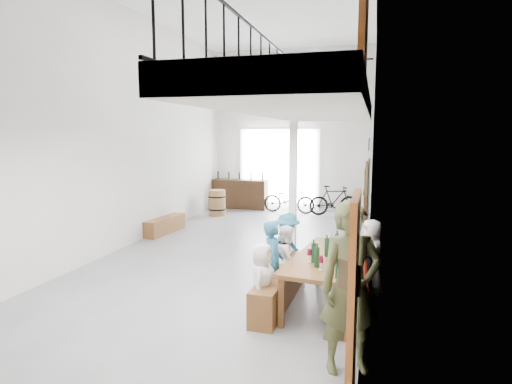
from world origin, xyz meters
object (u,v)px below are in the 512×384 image
(tasting_table, at_px, (327,261))
(bicycle_near, at_px, (289,199))
(bench_inner, at_px, (280,286))
(host_standing, at_px, (351,288))
(serving_counter, at_px, (240,194))
(oak_barrel, at_px, (217,203))
(side_bench, at_px, (165,225))

(tasting_table, distance_m, bicycle_near, 7.86)
(bench_inner, distance_m, host_standing, 2.19)
(bench_inner, distance_m, serving_counter, 8.64)
(host_standing, bearing_deg, oak_barrel, 98.55)
(oak_barrel, distance_m, bicycle_near, 2.42)
(side_bench, bearing_deg, serving_counter, 79.93)
(tasting_table, height_order, oak_barrel, oak_barrel)
(bench_inner, xyz_separation_m, host_standing, (1.16, -1.72, 0.70))
(side_bench, relative_size, host_standing, 0.80)
(host_standing, bearing_deg, bicycle_near, 84.07)
(serving_counter, height_order, host_standing, host_standing)
(serving_counter, bearing_deg, bench_inner, -67.62)
(serving_counter, bearing_deg, host_standing, -65.27)
(host_standing, bearing_deg, bench_inner, 102.91)
(bench_inner, height_order, host_standing, host_standing)
(bicycle_near, bearing_deg, oak_barrel, 120.38)
(side_bench, xyz_separation_m, oak_barrel, (0.44, 2.73, 0.20))
(bench_inner, bearing_deg, serving_counter, 113.84)
(serving_counter, distance_m, bicycle_near, 1.91)
(serving_counter, bearing_deg, side_bench, -99.60)
(serving_counter, distance_m, host_standing, 10.69)
(host_standing, xyz_separation_m, bicycle_near, (-2.53, 9.31, -0.50))
(bench_inner, relative_size, side_bench, 1.48)
(side_bench, height_order, oak_barrel, oak_barrel)
(bench_inner, distance_m, bicycle_near, 7.71)
(tasting_table, height_order, bicycle_near, bicycle_near)
(side_bench, bearing_deg, host_standing, -47.02)
(tasting_table, xyz_separation_m, serving_counter, (-3.94, 8.00, -0.19))
(bench_inner, xyz_separation_m, serving_counter, (-3.22, 8.01, 0.25))
(side_bench, relative_size, bicycle_near, 0.88)
(side_bench, bearing_deg, bench_inner, -43.65)
(tasting_table, distance_m, bench_inner, 0.84)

